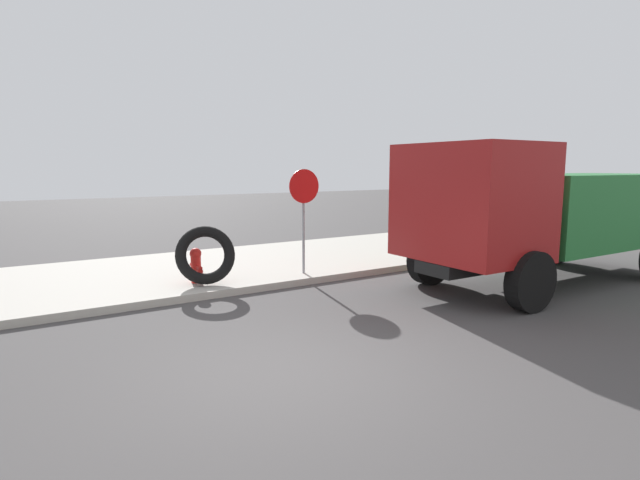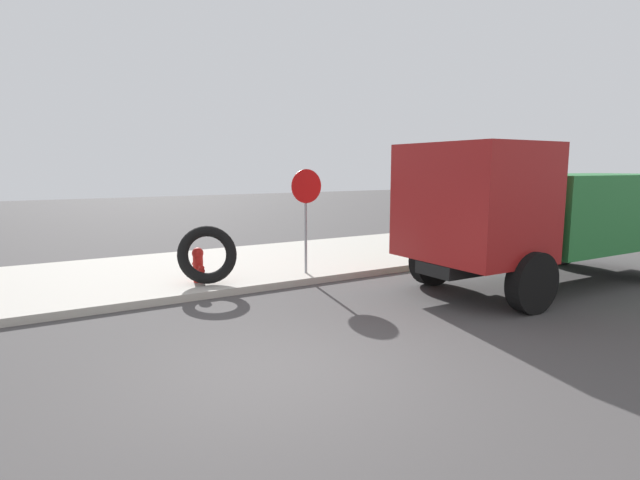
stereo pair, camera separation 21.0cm
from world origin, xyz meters
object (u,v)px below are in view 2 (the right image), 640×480
at_px(fire_hydrant, 198,264).
at_px(dump_truck_green, 548,212).
at_px(stop_sign, 306,201).
at_px(loose_tire, 207,255).

height_order(fire_hydrant, dump_truck_green, dump_truck_green).
bearing_deg(stop_sign, dump_truck_green, -37.04).
height_order(loose_tire, stop_sign, stop_sign).
xyz_separation_m(loose_tire, dump_truck_green, (6.46, -3.31, 0.85)).
distance_m(fire_hydrant, loose_tire, 0.36).
relative_size(loose_tire, stop_sign, 0.51).
bearing_deg(loose_tire, stop_sign, -3.71).
height_order(fire_hydrant, loose_tire, loose_tire).
relative_size(fire_hydrant, loose_tire, 0.61).
xyz_separation_m(fire_hydrant, loose_tire, (0.12, -0.26, 0.22)).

